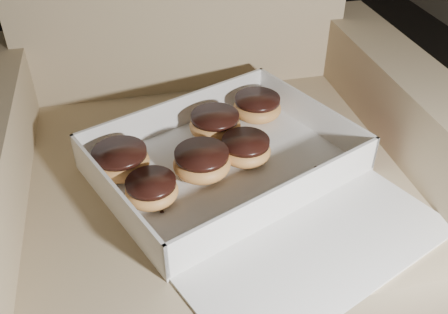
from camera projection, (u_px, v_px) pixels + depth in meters
armchair at (208, 191)px, 1.06m from camera, size 0.90×0.76×0.94m
bakery_box at (241, 175)px, 0.88m from camera, size 0.60×0.64×0.07m
donut_a at (121, 161)px, 0.88m from camera, size 0.10×0.10×0.05m
donut_b at (245, 149)px, 0.91m from camera, size 0.09×0.09×0.05m
donut_c at (202, 163)px, 0.88m from camera, size 0.10×0.10×0.05m
donut_d at (152, 190)px, 0.82m from camera, size 0.09×0.09×0.04m
donut_e at (215, 124)px, 0.97m from camera, size 0.10×0.10×0.05m
donut_f at (257, 107)px, 1.03m from camera, size 0.10×0.10×0.05m
crumb_a at (316, 167)px, 0.91m from camera, size 0.01×0.01×0.00m
crumb_b at (353, 161)px, 0.92m from camera, size 0.01×0.01×0.00m
crumb_c at (162, 212)px, 0.81m from camera, size 0.01×0.01×0.00m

